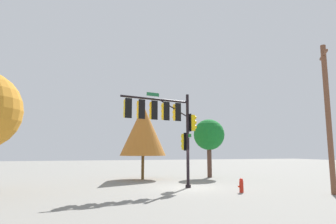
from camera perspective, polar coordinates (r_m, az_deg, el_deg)
ground_plane at (r=19.65m, az=4.05°, el=-14.86°), size 120.00×120.00×0.00m
signal_pole_assembly at (r=18.83m, az=-0.19°, el=-1.67°), size 5.46×1.96×6.31m
utility_pole at (r=18.96m, az=29.37°, el=-0.57°), size 1.13×1.54×8.71m
fire_hydrant at (r=17.86m, az=14.44°, el=-14.03°), size 0.33×0.24×0.83m
tree_mid at (r=25.39m, az=-4.99°, el=-3.63°), size 4.04×4.04×6.51m
tree_far at (r=27.30m, az=8.18°, el=-4.59°), size 2.90×2.90×5.41m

